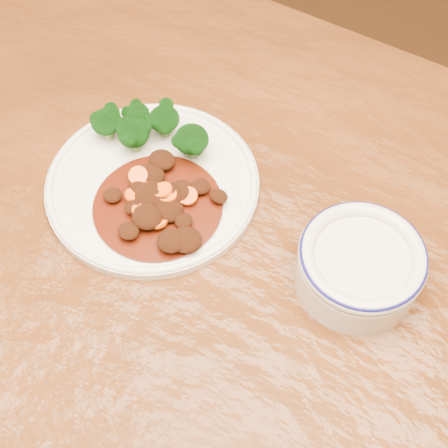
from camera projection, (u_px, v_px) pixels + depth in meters
The scene contains 5 objects.
dining_table at pixel (243, 351), 0.68m from camera, with size 1.61×1.10×0.75m.
dinner_plate at pixel (153, 183), 0.70m from camera, with size 0.24×0.24×0.02m.
broccoli_florets at pixel (150, 128), 0.71m from camera, with size 0.13×0.08×0.04m.
mince_stew at pixel (161, 202), 0.67m from camera, with size 0.14×0.14×0.03m.
dip_bowl at pixel (360, 265), 0.62m from camera, with size 0.13×0.13×0.06m.
Camera 1 is at (0.15, -0.22, 1.32)m, focal length 50.00 mm.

